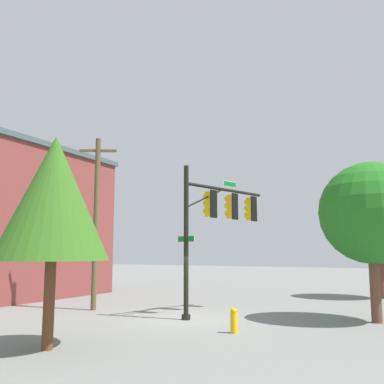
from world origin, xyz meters
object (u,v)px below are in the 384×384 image
(tree_far, at_px, (54,198))
(tree_near, at_px, (378,223))
(fire_hydrant, at_px, (234,321))
(brick_building, at_px, (21,223))
(utility_pole, at_px, (96,219))
(signal_pole_assembly, at_px, (219,215))
(tree_mid, at_px, (371,213))

(tree_far, bearing_deg, tree_near, -21.95)
(fire_hydrant, xyz_separation_m, brick_building, (4.79, 15.78, 4.03))
(utility_pole, xyz_separation_m, brick_building, (2.46, 7.84, 0.19))
(signal_pole_assembly, bearing_deg, fire_hydrant, -150.13)
(signal_pole_assembly, distance_m, utility_pole, 5.93)
(tree_near, bearing_deg, fire_hydrant, 164.95)
(tree_near, bearing_deg, signal_pole_assembly, 149.37)
(tree_near, xyz_separation_m, tree_far, (-18.43, 7.43, -0.15))
(signal_pole_assembly, relative_size, utility_pole, 0.77)
(utility_pole, height_order, tree_far, utility_pole)
(fire_hydrant, bearing_deg, signal_pole_assembly, 29.87)
(tree_near, bearing_deg, tree_far, 158.05)
(fire_hydrant, distance_m, tree_mid, 7.13)
(utility_pole, distance_m, tree_far, 8.14)
(utility_pole, distance_m, fire_hydrant, 9.12)
(utility_pole, bearing_deg, tree_near, -45.44)
(tree_near, relative_size, tree_mid, 1.03)
(signal_pole_assembly, relative_size, brick_building, 0.61)
(signal_pole_assembly, relative_size, tree_near, 0.98)
(fire_hydrant, relative_size, brick_building, 0.08)
(tree_near, relative_size, brick_building, 0.62)
(signal_pole_assembly, xyz_separation_m, utility_pole, (-1.49, 5.74, -0.07))
(tree_far, xyz_separation_m, brick_building, (9.42, 12.06, 0.19))
(tree_near, height_order, brick_building, brick_building)
(utility_pole, xyz_separation_m, tree_near, (11.47, -11.65, 0.14))
(signal_pole_assembly, relative_size, tree_mid, 1.00)
(fire_hydrant, height_order, tree_mid, tree_mid)
(tree_near, height_order, tree_far, tree_near)
(tree_mid, height_order, tree_far, tree_mid)
(signal_pole_assembly, height_order, tree_near, tree_near)
(fire_hydrant, bearing_deg, tree_mid, -42.56)
(tree_near, xyz_separation_m, brick_building, (-9.01, 19.49, 0.04))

